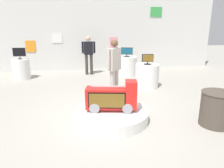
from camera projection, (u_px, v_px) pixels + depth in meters
ground_plane at (110, 116)px, 4.98m from camera, size 30.00×30.00×0.00m
back_wall_display at (93, 35)px, 9.60m from camera, size 11.26×0.13×3.16m
main_display_pedestal at (111, 115)px, 4.74m from camera, size 1.64×1.64×0.24m
novelty_firetruck_tv at (112, 98)px, 4.63m from camera, size 1.14×0.55×0.67m
display_pedestal_left_rear at (127, 66)px, 8.78m from camera, size 0.84×0.84×0.78m
tv_on_left_rear at (127, 52)px, 8.61m from camera, size 0.47×0.23×0.37m
display_pedestal_center_rear at (147, 76)px, 7.14m from camera, size 0.79×0.79×0.78m
tv_on_center_rear at (148, 59)px, 6.98m from camera, size 0.38×0.24×0.34m
display_pedestal_right_rear at (21, 69)px, 8.19m from camera, size 0.65×0.65×0.78m
tv_on_right_rear at (19, 52)px, 8.01m from camera, size 0.50×0.17×0.45m
side_table_round at (217, 109)px, 4.45m from camera, size 0.68×0.68×0.73m
shopper_browsing_near_truck at (114, 65)px, 5.95m from camera, size 0.44×0.40×1.67m
shopper_browsing_rear at (89, 52)px, 8.78m from camera, size 0.56×0.22×1.61m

